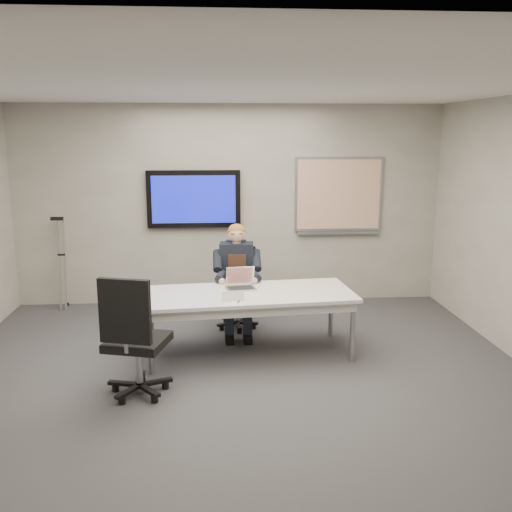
{
  "coord_description": "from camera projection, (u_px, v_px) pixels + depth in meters",
  "views": [
    {
      "loc": [
        -0.2,
        -5.02,
        2.39
      ],
      "look_at": [
        0.23,
        0.97,
        1.1
      ],
      "focal_mm": 40.0,
      "sensor_mm": 36.0,
      "label": 1
    }
  ],
  "objects": [
    {
      "name": "floor",
      "position": [
        239.0,
        391.0,
        5.42
      ],
      "size": [
        6.0,
        6.0,
        0.02
      ],
      "primitive_type": "cube",
      "color": "#37373A",
      "rests_on": "ground"
    },
    {
      "name": "ceiling",
      "position": [
        237.0,
        84.0,
        4.83
      ],
      "size": [
        6.0,
        6.0,
        0.02
      ],
      "primitive_type": "cube",
      "color": "silver",
      "rests_on": "wall_back"
    },
    {
      "name": "wall_back",
      "position": [
        230.0,
        205.0,
        8.05
      ],
      "size": [
        6.0,
        0.02,
        2.8
      ],
      "primitive_type": "cube",
      "color": "gray",
      "rests_on": "ground"
    },
    {
      "name": "wall_front",
      "position": [
        271.0,
        396.0,
        2.2
      ],
      "size": [
        6.0,
        0.02,
        2.8
      ],
      "primitive_type": "cube",
      "color": "gray",
      "rests_on": "ground"
    },
    {
      "name": "conference_table",
      "position": [
        248.0,
        300.0,
        6.21
      ],
      "size": [
        2.35,
        1.15,
        0.7
      ],
      "rotation": [
        0.0,
        0.0,
        0.09
      ],
      "color": "silver",
      "rests_on": "ground"
    },
    {
      "name": "tv_display",
      "position": [
        194.0,
        199.0,
        7.94
      ],
      "size": [
        1.3,
        0.09,
        0.8
      ],
      "color": "black",
      "rests_on": "wall_back"
    },
    {
      "name": "whiteboard",
      "position": [
        339.0,
        196.0,
        8.1
      ],
      "size": [
        1.25,
        0.08,
        1.1
      ],
      "color": "#989BA1",
      "rests_on": "wall_back"
    },
    {
      "name": "office_chair_far",
      "position": [
        238.0,
        303.0,
        7.15
      ],
      "size": [
        0.57,
        0.57,
        1.01
      ],
      "rotation": [
        0.0,
        0.0,
        -0.22
      ],
      "color": "black",
      "rests_on": "ground"
    },
    {
      "name": "office_chair_near",
      "position": [
        136.0,
        359.0,
        5.23
      ],
      "size": [
        0.69,
        0.69,
        1.17
      ],
      "rotation": [
        0.0,
        0.0,
        2.87
      ],
      "color": "black",
      "rests_on": "ground"
    },
    {
      "name": "seated_person",
      "position": [
        237.0,
        291.0,
        6.87
      ],
      "size": [
        0.43,
        0.73,
        1.33
      ],
      "rotation": [
        0.0,
        0.0,
        -0.07
      ],
      "color": "#1D2231",
      "rests_on": "office_chair_far"
    },
    {
      "name": "crutch",
      "position": [
        62.0,
        261.0,
        7.85
      ],
      "size": [
        0.32,
        0.55,
        1.37
      ],
      "primitive_type": null,
      "rotation": [
        -0.17,
        0.0,
        -0.28
      ],
      "color": "#9D9FA4",
      "rests_on": "ground"
    },
    {
      "name": "laptop",
      "position": [
        240.0,
        283.0,
        6.37
      ],
      "size": [
        0.35,
        0.34,
        0.23
      ],
      "rotation": [
        0.0,
        0.0,
        0.14
      ],
      "color": "silver",
      "rests_on": "conference_table"
    },
    {
      "name": "name_tent",
      "position": [
        233.0,
        296.0,
        5.89
      ],
      "size": [
        0.24,
        0.09,
        0.09
      ],
      "primitive_type": null,
      "rotation": [
        0.0,
        0.0,
        0.12
      ],
      "color": "white",
      "rests_on": "conference_table"
    },
    {
      "name": "pen",
      "position": [
        239.0,
        301.0,
        5.85
      ],
      "size": [
        0.04,
        0.13,
        0.01
      ],
      "primitive_type": "cylinder",
      "rotation": [
        0.0,
        1.57,
        1.34
      ],
      "color": "black",
      "rests_on": "conference_table"
    }
  ]
}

